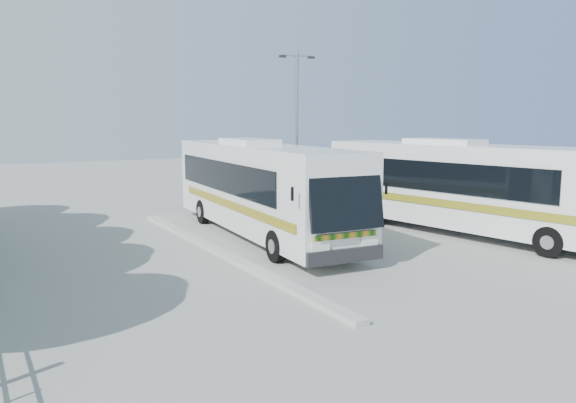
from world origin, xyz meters
TOP-DOWN VIEW (x-y plane):
  - ground at (0.00, 0.00)m, footprint 100.00×100.00m
  - kerb_divider at (-2.30, 2.00)m, footprint 0.40×16.00m
  - coach_main at (0.32, 4.02)m, footprint 3.52×13.10m
  - coach_adjacent at (7.57, 0.24)m, footprint 4.59×13.16m
  - lamppost at (5.96, 10.59)m, footprint 1.98×0.53m

SIDE VIEW (x-z plane):
  - ground at x=0.00m, z-range 0.00..0.00m
  - kerb_divider at x=-2.30m, z-range 0.00..0.15m
  - coach_adjacent at x=7.57m, z-range 0.17..3.76m
  - coach_main at x=0.32m, z-range 0.17..3.76m
  - lamppost at x=5.96m, z-range 0.42..8.54m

